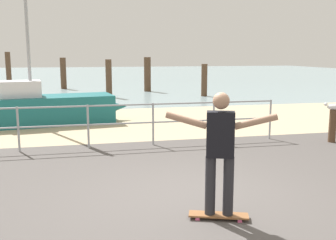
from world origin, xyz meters
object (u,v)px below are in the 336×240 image
sailboat (47,108)px  skateboarder (220,147)px  seagull (333,107)px  skateboard (219,215)px  bollard_short (332,126)px

sailboat → skateboarder: 8.53m
sailboat → seagull: size_ratio=14.40×
skateboard → skateboarder: (-0.00, 0.00, 0.95)m
seagull → skateboarder: bearing=-139.1°
sailboat → seagull: bearing=-30.7°
bollard_short → seagull: 0.49m
skateboard → bollard_short: bearing=40.7°
skateboard → skateboarder: bearing=97.1°
sailboat → bollard_short: (7.18, -4.27, -0.11)m
sailboat → skateboard: (2.80, -8.05, -0.46)m
seagull → skateboard: bearing=-139.1°
skateboard → bollard_short: 5.79m
sailboat → skateboard: sailboat is taller
skateboarder → skateboard: bearing=-82.9°
skateboarder → seagull: bearing=40.9°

